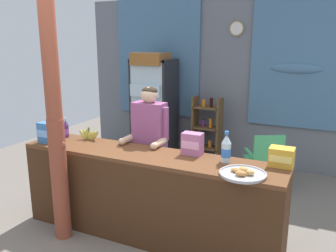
{
  "coord_description": "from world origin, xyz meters",
  "views": [
    {
      "loc": [
        1.75,
        -2.65,
        2.1
      ],
      "look_at": [
        0.11,
        0.8,
        1.16
      ],
      "focal_mm": 37.67,
      "sensor_mm": 36.0,
      "label": 1
    }
  ],
  "objects_px": {
    "bottle_shelf_rack": "(207,129)",
    "snack_box_choco_powder": "(282,157)",
    "snack_box_wafer": "(192,144)",
    "snack_box_biscuit": "(47,133)",
    "stall_counter": "(143,190)",
    "shopkeeper": "(149,137)",
    "soda_bottle_water": "(226,149)",
    "plastic_lawn_chair": "(265,159)",
    "drink_fridge": "(154,103)",
    "pastry_tray": "(243,173)",
    "soda_bottle_grape_soda": "(66,129)",
    "timber_post": "(55,125)",
    "banana_bunch": "(89,135)"
  },
  "relations": [
    {
      "from": "snack_box_wafer",
      "to": "pastry_tray",
      "type": "distance_m",
      "value": 0.71
    },
    {
      "from": "drink_fridge",
      "to": "snack_box_choco_powder",
      "type": "xyz_separation_m",
      "value": [
        2.42,
        -2.05,
        0.0
      ]
    },
    {
      "from": "drink_fridge",
      "to": "pastry_tray",
      "type": "distance_m",
      "value": 3.25
    },
    {
      "from": "stall_counter",
      "to": "soda_bottle_water",
      "type": "distance_m",
      "value": 0.98
    },
    {
      "from": "snack_box_wafer",
      "to": "banana_bunch",
      "type": "relative_size",
      "value": 0.82
    },
    {
      "from": "soda_bottle_grape_soda",
      "to": "snack_box_choco_powder",
      "type": "xyz_separation_m",
      "value": [
        2.51,
        0.07,
        -0.01
      ]
    },
    {
      "from": "stall_counter",
      "to": "soda_bottle_grape_soda",
      "type": "height_order",
      "value": "soda_bottle_grape_soda"
    },
    {
      "from": "plastic_lawn_chair",
      "to": "snack_box_biscuit",
      "type": "height_order",
      "value": "snack_box_biscuit"
    },
    {
      "from": "stall_counter",
      "to": "banana_bunch",
      "type": "relative_size",
      "value": 10.26
    },
    {
      "from": "drink_fridge",
      "to": "bottle_shelf_rack",
      "type": "bearing_deg",
      "value": 13.34
    },
    {
      "from": "bottle_shelf_rack",
      "to": "shopkeeper",
      "type": "relative_size",
      "value": 0.74
    },
    {
      "from": "soda_bottle_water",
      "to": "banana_bunch",
      "type": "relative_size",
      "value": 1.11
    },
    {
      "from": "drink_fridge",
      "to": "pastry_tray",
      "type": "height_order",
      "value": "drink_fridge"
    },
    {
      "from": "bottle_shelf_rack",
      "to": "banana_bunch",
      "type": "relative_size",
      "value": 4.18
    },
    {
      "from": "drink_fridge",
      "to": "banana_bunch",
      "type": "bearing_deg",
      "value": -83.58
    },
    {
      "from": "snack_box_choco_powder",
      "to": "timber_post",
      "type": "bearing_deg",
      "value": -163.66
    },
    {
      "from": "bottle_shelf_rack",
      "to": "soda_bottle_water",
      "type": "distance_m",
      "value": 2.62
    },
    {
      "from": "snack_box_biscuit",
      "to": "snack_box_choco_powder",
      "type": "relative_size",
      "value": 1.05
    },
    {
      "from": "timber_post",
      "to": "bottle_shelf_rack",
      "type": "xyz_separation_m",
      "value": [
        0.63,
        2.89,
        -0.65
      ]
    },
    {
      "from": "drink_fridge",
      "to": "shopkeeper",
      "type": "xyz_separation_m",
      "value": [
        0.9,
        -1.84,
        -0.04
      ]
    },
    {
      "from": "stall_counter",
      "to": "soda_bottle_water",
      "type": "xyz_separation_m",
      "value": [
        0.81,
        0.22,
        0.5
      ]
    },
    {
      "from": "snack_box_biscuit",
      "to": "banana_bunch",
      "type": "distance_m",
      "value": 0.47
    },
    {
      "from": "timber_post",
      "to": "snack_box_biscuit",
      "type": "bearing_deg",
      "value": 144.94
    },
    {
      "from": "drink_fridge",
      "to": "snack_box_wafer",
      "type": "bearing_deg",
      "value": -53.46
    },
    {
      "from": "bottle_shelf_rack",
      "to": "snack_box_choco_powder",
      "type": "bearing_deg",
      "value": -56.19
    },
    {
      "from": "timber_post",
      "to": "bottle_shelf_rack",
      "type": "relative_size",
      "value": 2.26
    },
    {
      "from": "drink_fridge",
      "to": "pastry_tray",
      "type": "relative_size",
      "value": 4.57
    },
    {
      "from": "pastry_tray",
      "to": "soda_bottle_grape_soda",
      "type": "bearing_deg",
      "value": 172.09
    },
    {
      "from": "drink_fridge",
      "to": "snack_box_biscuit",
      "type": "distance_m",
      "value": 2.39
    },
    {
      "from": "stall_counter",
      "to": "pastry_tray",
      "type": "distance_m",
      "value": 1.12
    },
    {
      "from": "stall_counter",
      "to": "soda_bottle_grape_soda",
      "type": "xyz_separation_m",
      "value": [
        -1.19,
        0.25,
        0.47
      ]
    },
    {
      "from": "bottle_shelf_rack",
      "to": "soda_bottle_grape_soda",
      "type": "height_order",
      "value": "soda_bottle_grape_soda"
    },
    {
      "from": "timber_post",
      "to": "banana_bunch",
      "type": "height_order",
      "value": "timber_post"
    },
    {
      "from": "bottle_shelf_rack",
      "to": "stall_counter",
      "type": "bearing_deg",
      "value": -85.58
    },
    {
      "from": "stall_counter",
      "to": "soda_bottle_water",
      "type": "bearing_deg",
      "value": 14.86
    },
    {
      "from": "timber_post",
      "to": "shopkeeper",
      "type": "xyz_separation_m",
      "value": [
        0.63,
        0.84,
        -0.27
      ]
    },
    {
      "from": "snack_box_biscuit",
      "to": "stall_counter",
      "type": "bearing_deg",
      "value": 0.76
    },
    {
      "from": "shopkeeper",
      "to": "soda_bottle_water",
      "type": "xyz_separation_m",
      "value": [
        1.01,
        -0.32,
        0.08
      ]
    },
    {
      "from": "bottle_shelf_rack",
      "to": "snack_box_biscuit",
      "type": "relative_size",
      "value": 4.96
    },
    {
      "from": "snack_box_biscuit",
      "to": "snack_box_choco_powder",
      "type": "bearing_deg",
      "value": 7.6
    },
    {
      "from": "bottle_shelf_rack",
      "to": "snack_box_wafer",
      "type": "height_order",
      "value": "snack_box_wafer"
    },
    {
      "from": "bottle_shelf_rack",
      "to": "shopkeeper",
      "type": "distance_m",
      "value": 2.09
    },
    {
      "from": "bottle_shelf_rack",
      "to": "snack_box_choco_powder",
      "type": "relative_size",
      "value": 5.19
    },
    {
      "from": "bottle_shelf_rack",
      "to": "pastry_tray",
      "type": "distance_m",
      "value": 2.95
    },
    {
      "from": "drink_fridge",
      "to": "snack_box_wafer",
      "type": "height_order",
      "value": "drink_fridge"
    },
    {
      "from": "plastic_lawn_chair",
      "to": "snack_box_choco_powder",
      "type": "bearing_deg",
      "value": -75.3
    },
    {
      "from": "soda_bottle_water",
      "to": "snack_box_wafer",
      "type": "distance_m",
      "value": 0.39
    },
    {
      "from": "stall_counter",
      "to": "shopkeeper",
      "type": "bearing_deg",
      "value": 110.68
    },
    {
      "from": "bottle_shelf_rack",
      "to": "pastry_tray",
      "type": "relative_size",
      "value": 2.81
    },
    {
      "from": "shopkeeper",
      "to": "soda_bottle_water",
      "type": "relative_size",
      "value": 5.12
    }
  ]
}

